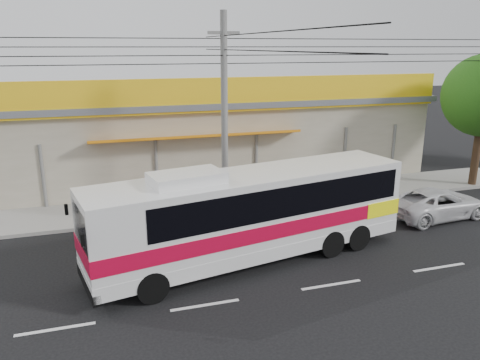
% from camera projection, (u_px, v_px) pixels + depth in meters
% --- Properties ---
extents(ground, '(120.00, 120.00, 0.00)m').
position_uv_depth(ground, '(298.00, 252.00, 16.75)').
color(ground, black).
rests_on(ground, ground).
extents(sidewalk, '(30.00, 3.20, 0.15)m').
position_uv_depth(sidewalk, '(247.00, 200.00, 22.24)').
color(sidewalk, gray).
rests_on(sidewalk, ground).
extents(lane_markings, '(50.00, 0.12, 0.01)m').
position_uv_depth(lane_markings, '(331.00, 285.00, 14.45)').
color(lane_markings, silver).
rests_on(lane_markings, ground).
extents(storefront_building, '(22.60, 9.20, 5.70)m').
position_uv_depth(storefront_building, '(217.00, 134.00, 26.71)').
color(storefront_building, '#9E967F').
rests_on(storefront_building, ground).
extents(coach_bus, '(11.37, 4.46, 3.43)m').
position_uv_depth(coach_bus, '(257.00, 209.00, 15.72)').
color(coach_bus, silver).
rests_on(coach_bus, ground).
extents(motorbike_red, '(1.80, 0.84, 0.91)m').
position_uv_depth(motorbike_red, '(140.00, 193.00, 21.45)').
color(motorbike_red, '#9B240B').
rests_on(motorbike_red, sidewalk).
extents(white_car, '(4.71, 2.49, 1.26)m').
position_uv_depth(white_car, '(437.00, 203.00, 20.02)').
color(white_car, silver).
rests_on(white_car, ground).
extents(utility_pole, '(34.00, 14.00, 8.45)m').
position_uv_depth(utility_pole, '(224.00, 50.00, 18.33)').
color(utility_pole, slate).
rests_on(utility_pole, ground).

